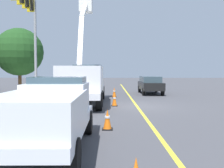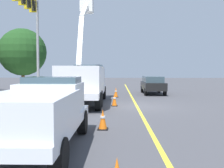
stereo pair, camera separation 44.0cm
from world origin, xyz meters
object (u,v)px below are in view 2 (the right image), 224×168
Objects in this scene: utility_bucket_truck at (85,80)px; traffic_cone_mid_front at (103,120)px; service_pickup_truck at (40,111)px; traffic_cone_mid_rear at (114,100)px; passing_minivan at (153,84)px; traffic_cone_trailing at (116,92)px; traffic_signal_mast at (31,19)px.

traffic_cone_mid_front is at bearing -166.51° from utility_bucket_truck.
traffic_cone_mid_rear is at bearing -11.54° from service_pickup_truck.
passing_minivan is 5.86× the size of traffic_cone_mid_rear.
traffic_cone_trailing is at bearing -0.99° from traffic_cone_mid_front.
service_pickup_truck is 3.10m from traffic_cone_mid_front.
utility_bucket_truck reaches higher than service_pickup_truck.
traffic_cone_mid_rear reaches higher than traffic_cone_mid_front.
traffic_cone_mid_rear is 0.09× the size of traffic_signal_mast.
traffic_cone_mid_rear is (-1.09, -2.05, -1.22)m from utility_bucket_truck.
traffic_cone_trailing is at bearing -75.61° from traffic_signal_mast.
traffic_signal_mast reaches higher than traffic_cone_trailing.
passing_minivan is 9.13m from traffic_cone_mid_rear.
passing_minivan reaches higher than traffic_cone_mid_front.
traffic_cone_trailing reaches higher than traffic_cone_mid_rear.
traffic_signal_mast is at bearing 60.83° from utility_bucket_truck.
utility_bucket_truck is at bearing -119.17° from traffic_signal_mast.
utility_bucket_truck reaches higher than traffic_cone_mid_front.
traffic_cone_mid_front is at bearing -32.00° from service_pickup_truck.
traffic_cone_mid_rear is 0.98× the size of traffic_cone_trailing.
traffic_cone_mid_front is at bearing 177.85° from traffic_cone_mid_rear.
utility_bucket_truck is 9.19m from passing_minivan.
utility_bucket_truck reaches higher than traffic_cone_trailing.
traffic_signal_mast is (12.61, 4.74, 5.09)m from service_pickup_truck.
service_pickup_truck is 1.17× the size of passing_minivan.
service_pickup_truck is 6.70× the size of traffic_cone_trailing.
service_pickup_truck is 14.40m from traffic_signal_mast.
traffic_signal_mast is at bearing 61.22° from traffic_cone_mid_rear.
traffic_cone_trailing is (11.73, -0.20, 0.03)m from traffic_cone_mid_front.
passing_minivan is 4.72m from traffic_cone_trailing.
utility_bucket_truck is 9.98× the size of traffic_cone_mid_rear.
traffic_cone_mid_rear is at bearing -117.92° from utility_bucket_truck.
traffic_signal_mast is (3.61, 6.57, 5.80)m from traffic_cone_mid_rear.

